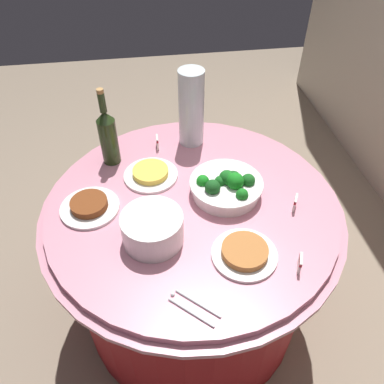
{
  "coord_description": "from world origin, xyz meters",
  "views": [
    {
      "loc": [
        1.02,
        -0.15,
        1.77
      ],
      "look_at": [
        0.0,
        0.0,
        0.79
      ],
      "focal_mm": 35.86,
      "sensor_mm": 36.0,
      "label": 1
    }
  ],
  "objects": [
    {
      "name": "decorative_fruit_vase",
      "position": [
        -0.39,
        0.06,
        0.89
      ],
      "size": [
        0.11,
        0.11,
        0.34
      ],
      "color": "silver",
      "rests_on": "buffet_table"
    },
    {
      "name": "broccoli_bowl",
      "position": [
        -0.02,
        0.14,
        0.78
      ],
      "size": [
        0.28,
        0.28,
        0.11
      ],
      "color": "white",
      "rests_on": "buffet_table"
    },
    {
      "name": "ground_plane",
      "position": [
        0.0,
        0.0,
        0.0
      ],
      "size": [
        6.0,
        6.0,
        0.0
      ],
      "primitive_type": "plane",
      "color": "gray"
    },
    {
      "name": "food_plate_stir_fry",
      "position": [
        -0.02,
        -0.38,
        0.76
      ],
      "size": [
        0.22,
        0.22,
        0.04
      ],
      "color": "white",
      "rests_on": "buffet_table"
    },
    {
      "name": "buffet_table",
      "position": [
        0.0,
        0.0,
        0.38
      ],
      "size": [
        1.16,
        1.16,
        0.74
      ],
      "color": "maroon",
      "rests_on": "ground_plane"
    },
    {
      "name": "label_placard_rear",
      "position": [
        0.35,
        0.29,
        0.77
      ],
      "size": [
        0.05,
        0.03,
        0.05
      ],
      "color": "white",
      "rests_on": "buffet_table"
    },
    {
      "name": "label_placard_front",
      "position": [
        0.09,
        0.37,
        0.77
      ],
      "size": [
        0.05,
        0.03,
        0.05
      ],
      "color": "white",
      "rests_on": "buffet_table"
    },
    {
      "name": "food_plate_peanuts",
      "position": [
        0.28,
        0.13,
        0.76
      ],
      "size": [
        0.22,
        0.22,
        0.04
      ],
      "color": "white",
      "rests_on": "buffet_table"
    },
    {
      "name": "wine_bottle",
      "position": [
        -0.3,
        -0.3,
        0.87
      ],
      "size": [
        0.07,
        0.07,
        0.34
      ],
      "color": "#233616",
      "rests_on": "buffet_table"
    },
    {
      "name": "label_placard_mid",
      "position": [
        -0.36,
        -0.1,
        0.77
      ],
      "size": [
        0.05,
        0.01,
        0.05
      ],
      "color": "white",
      "rests_on": "buffet_table"
    },
    {
      "name": "plate_stack",
      "position": [
        0.16,
        -0.16,
        0.8
      ],
      "size": [
        0.21,
        0.21,
        0.11
      ],
      "color": "white",
      "rests_on": "buffet_table"
    },
    {
      "name": "food_plate_fried_egg",
      "position": [
        -0.17,
        -0.14,
        0.75
      ],
      "size": [
        0.22,
        0.22,
        0.04
      ],
      "color": "white",
      "rests_on": "buffet_table"
    },
    {
      "name": "serving_tongs",
      "position": [
        0.44,
        -0.07,
        0.74
      ],
      "size": [
        0.14,
        0.15,
        0.01
      ],
      "color": "silver",
      "rests_on": "buffet_table"
    }
  ]
}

